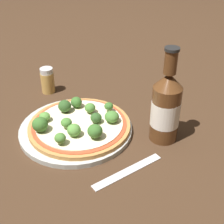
% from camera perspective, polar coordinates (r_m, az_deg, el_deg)
% --- Properties ---
extents(ground_plane, '(3.00, 3.00, 0.00)m').
position_cam_1_polar(ground_plane, '(0.76, -5.25, -3.25)').
color(ground_plane, '#3D2819').
extents(plate, '(0.27, 0.27, 0.01)m').
position_cam_1_polar(plate, '(0.75, -6.59, -3.09)').
color(plate, '#B2B7B2').
rests_on(plate, ground_plane).
extents(pizza, '(0.24, 0.24, 0.01)m').
position_cam_1_polar(pizza, '(0.75, -6.08, -2.29)').
color(pizza, '#B77F42').
rests_on(pizza, plate).
extents(broccoli_floret_0, '(0.03, 0.03, 0.02)m').
position_cam_1_polar(broccoli_floret_0, '(0.75, -12.22, -0.83)').
color(broccoli_floret_0, '#89A866').
rests_on(broccoli_floret_0, pizza).
extents(broccoli_floret_1, '(0.03, 0.03, 0.03)m').
position_cam_1_polar(broccoli_floret_1, '(0.77, -4.03, 0.78)').
color(broccoli_floret_1, '#89A866').
rests_on(broccoli_floret_1, pizza).
extents(broccoli_floret_2, '(0.03, 0.03, 0.03)m').
position_cam_1_polar(broccoli_floret_2, '(0.73, -2.94, -1.05)').
color(broccoli_floret_2, '#89A866').
rests_on(broccoli_floret_2, pizza).
extents(broccoli_floret_3, '(0.03, 0.03, 0.03)m').
position_cam_1_polar(broccoli_floret_3, '(0.69, -6.97, -3.31)').
color(broccoli_floret_3, '#89A866').
rests_on(broccoli_floret_3, pizza).
extents(broccoli_floret_4, '(0.03, 0.03, 0.03)m').
position_cam_1_polar(broccoli_floret_4, '(0.73, -0.03, -0.87)').
color(broccoli_floret_4, '#89A866').
rests_on(broccoli_floret_4, pizza).
extents(broccoli_floret_5, '(0.03, 0.03, 0.03)m').
position_cam_1_polar(broccoli_floret_5, '(0.78, -8.65, 1.09)').
color(broccoli_floret_5, '#89A866').
rests_on(broccoli_floret_5, pizza).
extents(broccoli_floret_6, '(0.03, 0.03, 0.03)m').
position_cam_1_polar(broccoli_floret_6, '(0.68, -3.13, -3.48)').
color(broccoli_floret_6, '#89A866').
rests_on(broccoli_floret_6, pizza).
extents(broccoli_floret_7, '(0.02, 0.02, 0.03)m').
position_cam_1_polar(broccoli_floret_7, '(0.77, -0.61, 1.05)').
color(broccoli_floret_7, '#89A866').
rests_on(broccoli_floret_7, pizza).
extents(broccoli_floret_8, '(0.03, 0.03, 0.03)m').
position_cam_1_polar(broccoli_floret_8, '(0.79, -6.55, 1.80)').
color(broccoli_floret_8, '#89A866').
rests_on(broccoli_floret_8, pizza).
extents(broccoli_floret_9, '(0.03, 0.03, 0.03)m').
position_cam_1_polar(broccoli_floret_9, '(0.72, -8.52, -1.78)').
color(broccoli_floret_9, '#89A866').
rests_on(broccoli_floret_9, pizza).
extents(broccoli_floret_10, '(0.04, 0.04, 0.03)m').
position_cam_1_polar(broccoli_floret_10, '(0.72, -13.02, -2.23)').
color(broccoli_floret_10, '#89A866').
rests_on(broccoli_floret_10, pizza).
extents(broccoli_floret_11, '(0.02, 0.02, 0.03)m').
position_cam_1_polar(broccoli_floret_11, '(0.67, -9.46, -4.73)').
color(broccoli_floret_11, '#89A866').
rests_on(broccoli_floret_11, pizza).
extents(beer_bottle, '(0.06, 0.06, 0.22)m').
position_cam_1_polar(beer_bottle, '(0.70, 9.82, 0.91)').
color(beer_bottle, '#563319').
rests_on(beer_bottle, ground_plane).
extents(pepper_shaker, '(0.04, 0.04, 0.07)m').
position_cam_1_polar(pepper_shaker, '(0.92, -11.70, 5.67)').
color(pepper_shaker, tan).
rests_on(pepper_shaker, ground_plane).
extents(fork, '(0.03, 0.17, 0.00)m').
position_cam_1_polar(fork, '(0.64, 2.91, -10.74)').
color(fork, silver).
rests_on(fork, ground_plane).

